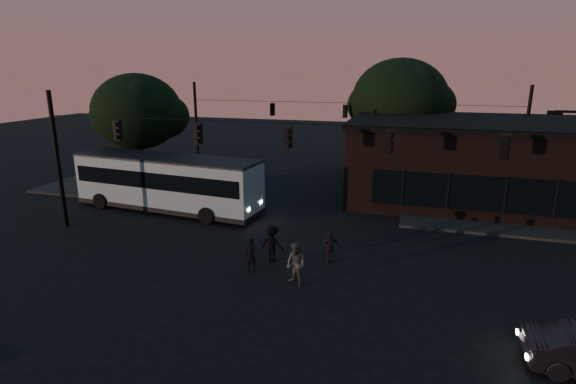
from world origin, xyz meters
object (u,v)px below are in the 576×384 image
(building, at_px, (469,160))
(pedestrian_d, at_px, (272,244))
(pedestrian_a, at_px, (251,255))
(pedestrian_c, at_px, (330,247))
(pedestrian_b, at_px, (296,264))
(bus, at_px, (167,180))

(building, relative_size, pedestrian_d, 8.99)
(pedestrian_a, relative_size, pedestrian_c, 1.02)
(pedestrian_a, distance_m, pedestrian_b, 2.30)
(pedestrian_a, relative_size, pedestrian_b, 0.86)
(building, height_order, pedestrian_a, building)
(pedestrian_c, bearing_deg, pedestrian_d, -21.19)
(pedestrian_b, distance_m, pedestrian_d, 2.57)
(building, bearing_deg, pedestrian_d, -125.33)
(pedestrian_b, distance_m, pedestrian_c, 2.68)
(building, height_order, pedestrian_d, building)
(pedestrian_c, xyz_separation_m, pedestrian_d, (-2.57, -0.55, 0.10))
(bus, xyz_separation_m, pedestrian_d, (8.66, -5.55, -1.06))
(pedestrian_a, distance_m, pedestrian_d, 1.43)
(building, relative_size, pedestrian_a, 9.89)
(building, height_order, bus, building)
(pedestrian_a, distance_m, pedestrian_c, 3.63)
(bus, distance_m, pedestrian_a, 10.69)
(pedestrian_a, bearing_deg, pedestrian_d, 74.96)
(building, xyz_separation_m, pedestrian_c, (-6.81, -12.68, -1.95))
(building, height_order, pedestrian_b, building)
(pedestrian_c, relative_size, pedestrian_d, 0.89)
(building, xyz_separation_m, bus, (-18.04, -7.68, -0.79))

